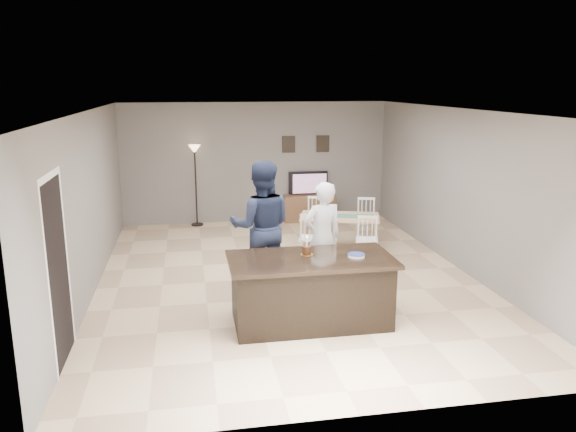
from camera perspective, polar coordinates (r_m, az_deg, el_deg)
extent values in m
plane|color=#D3B287|center=(9.26, -0.13, -6.25)|extent=(8.00, 8.00, 0.00)
plane|color=slate|center=(12.80, -3.28, 5.45)|extent=(6.00, 0.00, 6.00)
plane|color=slate|center=(5.14, 7.73, -6.75)|extent=(6.00, 0.00, 6.00)
plane|color=slate|center=(8.89, -19.55, 1.18)|extent=(0.00, 8.00, 8.00)
plane|color=slate|center=(9.86, 17.31, 2.49)|extent=(0.00, 8.00, 8.00)
plane|color=white|center=(8.73, -0.14, 10.69)|extent=(8.00, 8.00, 0.00)
cube|color=black|center=(7.45, 2.31, -7.74)|extent=(2.00, 1.00, 0.85)
cube|color=black|center=(7.30, 2.34, -4.45)|extent=(2.15, 1.10, 0.05)
cube|color=brown|center=(12.96, 2.18, 0.84)|extent=(1.20, 0.40, 0.60)
imported|color=black|center=(12.92, 2.14, 3.34)|extent=(0.91, 0.12, 0.53)
plane|color=#D54B17|center=(12.84, 2.21, 3.31)|extent=(0.78, 0.00, 0.78)
cube|color=black|center=(12.84, 0.06, 7.29)|extent=(0.30, 0.02, 0.38)
cube|color=black|center=(13.00, 3.56, 7.34)|extent=(0.30, 0.02, 0.38)
plane|color=black|center=(6.78, -22.27, -5.35)|extent=(0.00, 2.10, 2.10)
plane|color=white|center=(6.53, -23.08, 3.77)|extent=(0.00, 1.02, 1.02)
imported|color=silver|center=(8.43, 3.52, -2.21)|extent=(0.69, 0.52, 1.70)
imported|color=#161D32|center=(8.47, -2.71, -1.07)|extent=(1.06, 0.87, 2.00)
cylinder|color=gold|center=(7.43, 1.92, -3.92)|extent=(0.17, 0.17, 0.00)
cylinder|color=#381F0F|center=(7.41, 1.92, -3.50)|extent=(0.12, 0.12, 0.11)
cylinder|color=white|center=(7.38, 1.93, -2.64)|extent=(0.02, 0.02, 0.12)
sphere|color=#FFBF4C|center=(7.36, 1.93, -2.11)|extent=(0.02, 0.02, 0.02)
cylinder|color=white|center=(7.39, 6.95, -4.08)|extent=(0.22, 0.22, 0.01)
cylinder|color=white|center=(7.38, 6.96, -4.00)|extent=(0.22, 0.22, 0.01)
cylinder|color=white|center=(7.38, 6.96, -3.92)|extent=(0.22, 0.22, 0.01)
cylinder|color=navy|center=(7.38, 6.96, -3.87)|extent=(0.23, 0.23, 0.00)
cube|color=tan|center=(10.55, 5.28, -0.08)|extent=(1.63, 1.21, 0.04)
cylinder|color=tan|center=(10.35, 1.55, -2.25)|extent=(0.05, 0.05, 0.65)
cylinder|color=tan|center=(10.97, 8.72, -1.51)|extent=(0.05, 0.05, 0.65)
cube|color=#3C6D53|center=(10.55, 5.28, 0.04)|extent=(1.31, 0.68, 0.01)
cube|color=silver|center=(10.03, 2.28, -2.26)|extent=(0.47, 0.46, 0.04)
cylinder|color=silver|center=(9.96, 1.31, -3.64)|extent=(0.03, 0.03, 0.39)
cylinder|color=silver|center=(10.21, 3.20, -3.23)|extent=(0.03, 0.03, 0.39)
cube|color=silver|center=(9.75, 2.22, 0.06)|extent=(0.34, 0.13, 0.05)
cube|color=silver|center=(10.00, 8.01, -2.43)|extent=(0.47, 0.46, 0.04)
cylinder|color=silver|center=(9.92, 7.09, -3.82)|extent=(0.03, 0.03, 0.39)
cylinder|color=silver|center=(10.20, 8.83, -3.39)|extent=(0.03, 0.03, 0.39)
cube|color=silver|center=(9.73, 8.11, -0.11)|extent=(0.34, 0.13, 0.05)
cube|color=silver|center=(11.25, 2.81, -0.53)|extent=(0.47, 0.46, 0.04)
cylinder|color=silver|center=(11.44, 3.62, -1.41)|extent=(0.03, 0.03, 0.39)
cylinder|color=silver|center=(11.18, 1.95, -1.75)|extent=(0.03, 0.03, 0.39)
cube|color=silver|center=(11.31, 2.89, 1.91)|extent=(0.34, 0.13, 0.05)
cube|color=silver|center=(11.23, 7.91, -0.67)|extent=(0.47, 0.46, 0.04)
cylinder|color=silver|center=(11.43, 8.64, -1.56)|extent=(0.03, 0.03, 0.39)
cylinder|color=silver|center=(11.14, 7.09, -1.89)|extent=(0.03, 0.03, 0.39)
cube|color=silver|center=(11.29, 7.97, 1.77)|extent=(0.34, 0.13, 0.05)
cylinder|color=black|center=(12.76, -9.19, -0.85)|extent=(0.27, 0.27, 0.03)
cylinder|color=black|center=(12.58, -9.33, 2.82)|extent=(0.03, 0.03, 1.65)
cone|color=#FFD78C|center=(12.46, -9.48, 6.73)|extent=(0.27, 0.27, 0.17)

